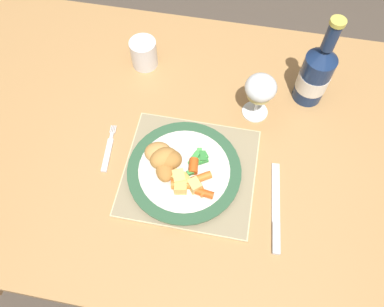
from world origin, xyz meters
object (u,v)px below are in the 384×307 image
object	(u,v)px
dining_table	(190,154)
table_knife	(276,214)
dinner_plate	(184,171)
bottle	(316,73)
drinking_cup	(144,53)
fork	(108,151)
wine_glass	(260,89)

from	to	relation	value
dining_table	table_knife	distance (m)	0.29
dinner_plate	bottle	size ratio (longest dim) A/B	1.05
dining_table	drinking_cup	world-z (taller)	drinking_cup
table_knife	bottle	xyz separation A→B (m)	(0.05, 0.35, 0.09)
bottle	fork	bearing A→B (deg)	-150.60
dining_table	table_knife	size ratio (longest dim) A/B	6.92
dinner_plate	drinking_cup	distance (m)	0.37
wine_glass	drinking_cup	distance (m)	0.34
table_knife	wine_glass	world-z (taller)	wine_glass
bottle	drinking_cup	distance (m)	0.46
wine_glass	bottle	xyz separation A→B (m)	(0.13, 0.08, -0.00)
fork	bottle	size ratio (longest dim) A/B	0.52
dining_table	wine_glass	world-z (taller)	wine_glass
wine_glass	bottle	world-z (taller)	bottle
dinner_plate	table_knife	world-z (taller)	dinner_plate
drinking_cup	fork	bearing A→B (deg)	-93.66
fork	table_knife	world-z (taller)	table_knife
dining_table	drinking_cup	size ratio (longest dim) A/B	19.09
table_knife	drinking_cup	xyz separation A→B (m)	(-0.40, 0.38, 0.04)
fork	drinking_cup	distance (m)	0.30
dinner_plate	wine_glass	world-z (taller)	wine_glass
fork	table_knife	size ratio (longest dim) A/B	0.60
table_knife	fork	bearing A→B (deg)	168.36
fork	dinner_plate	bearing A→B (deg)	-7.29
dinner_plate	table_knife	xyz separation A→B (m)	(0.22, -0.06, -0.01)
dinner_plate	drinking_cup	world-z (taller)	drinking_cup
wine_glass	table_knife	bearing A→B (deg)	-74.29
table_knife	wine_glass	bearing A→B (deg)	105.71
dining_table	dinner_plate	xyz separation A→B (m)	(0.01, -0.10, 0.10)
drinking_cup	dining_table	bearing A→B (deg)	-52.05
wine_glass	dinner_plate	bearing A→B (deg)	-124.53
dining_table	fork	bearing A→B (deg)	-157.86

